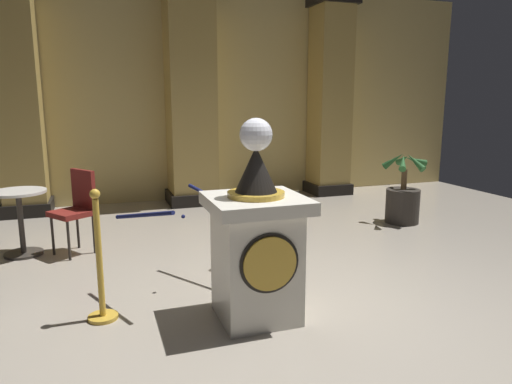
{
  "coord_description": "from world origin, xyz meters",
  "views": [
    {
      "loc": [
        -1.55,
        -3.63,
        1.74
      ],
      "look_at": [
        -0.39,
        -0.26,
        1.04
      ],
      "focal_mm": 32.85,
      "sensor_mm": 36.0,
      "label": 1
    }
  ],
  "objects_px": {
    "stanchion_near": "(248,235)",
    "stanchion_far": "(100,275)",
    "cafe_table": "(20,214)",
    "cafe_chair_red": "(77,204)",
    "potted_palm_right": "(403,200)",
    "pedestal_clock": "(256,243)"
  },
  "relations": [
    {
      "from": "potted_palm_right",
      "to": "cafe_table",
      "type": "bearing_deg",
      "value": 177.9
    },
    {
      "from": "potted_palm_right",
      "to": "cafe_table",
      "type": "distance_m",
      "value": 4.99
    },
    {
      "from": "stanchion_near",
      "to": "cafe_chair_red",
      "type": "relative_size",
      "value": 1.02
    },
    {
      "from": "pedestal_clock",
      "to": "cafe_chair_red",
      "type": "xyz_separation_m",
      "value": [
        -1.4,
        2.24,
        -0.06
      ]
    },
    {
      "from": "potted_palm_right",
      "to": "cafe_table",
      "type": "xyz_separation_m",
      "value": [
        -4.99,
        0.18,
        0.15
      ]
    },
    {
      "from": "pedestal_clock",
      "to": "stanchion_far",
      "type": "bearing_deg",
      "value": 162.84
    },
    {
      "from": "stanchion_near",
      "to": "cafe_chair_red",
      "type": "xyz_separation_m",
      "value": [
        -1.7,
        1.08,
        0.23
      ]
    },
    {
      "from": "pedestal_clock",
      "to": "cafe_table",
      "type": "xyz_separation_m",
      "value": [
        -2.01,
        2.34,
        -0.15
      ]
    },
    {
      "from": "cafe_table",
      "to": "cafe_chair_red",
      "type": "relative_size",
      "value": 0.78
    },
    {
      "from": "stanchion_far",
      "to": "cafe_table",
      "type": "bearing_deg",
      "value": 112.66
    },
    {
      "from": "pedestal_clock",
      "to": "cafe_chair_red",
      "type": "bearing_deg",
      "value": 122.05
    },
    {
      "from": "stanchion_far",
      "to": "cafe_chair_red",
      "type": "height_order",
      "value": "stanchion_far"
    },
    {
      "from": "potted_palm_right",
      "to": "stanchion_far",
      "type": "bearing_deg",
      "value": -156.68
    },
    {
      "from": "stanchion_near",
      "to": "potted_palm_right",
      "type": "relative_size",
      "value": 0.93
    },
    {
      "from": "potted_palm_right",
      "to": "stanchion_near",
      "type": "bearing_deg",
      "value": -159.37
    },
    {
      "from": "cafe_table",
      "to": "potted_palm_right",
      "type": "bearing_deg",
      "value": -2.1
    },
    {
      "from": "cafe_table",
      "to": "cafe_chair_red",
      "type": "height_order",
      "value": "cafe_chair_red"
    },
    {
      "from": "pedestal_clock",
      "to": "stanchion_near",
      "type": "bearing_deg",
      "value": 75.38
    },
    {
      "from": "stanchion_near",
      "to": "potted_palm_right",
      "type": "height_order",
      "value": "potted_palm_right"
    },
    {
      "from": "stanchion_near",
      "to": "stanchion_far",
      "type": "relative_size",
      "value": 0.92
    },
    {
      "from": "pedestal_clock",
      "to": "cafe_table",
      "type": "height_order",
      "value": "pedestal_clock"
    },
    {
      "from": "stanchion_far",
      "to": "potted_palm_right",
      "type": "xyz_separation_m",
      "value": [
        4.16,
        1.79,
        -0.05
      ]
    }
  ]
}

